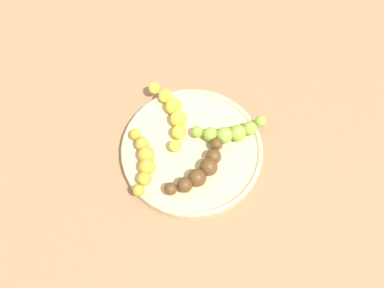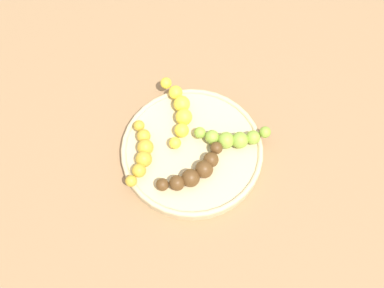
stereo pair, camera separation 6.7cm
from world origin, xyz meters
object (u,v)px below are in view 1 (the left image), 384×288
(banana_yellow, at_px, (173,113))
(banana_green, at_px, (231,132))
(banana_overripe, at_px, (200,171))
(banana_spotted, at_px, (144,161))
(fruit_bowl, at_px, (192,150))

(banana_yellow, bearing_deg, banana_green, -38.99)
(banana_overripe, xyz_separation_m, banana_spotted, (0.07, -0.07, -0.00))
(banana_overripe, xyz_separation_m, banana_green, (-0.09, -0.03, -0.00))
(fruit_bowl, height_order, banana_spotted, banana_spotted)
(banana_overripe, xyz_separation_m, banana_yellow, (-0.02, -0.13, -0.00))
(banana_overripe, relative_size, banana_green, 1.05)
(banana_green, bearing_deg, banana_overripe, -46.66)
(banana_overripe, height_order, banana_spotted, banana_overripe)
(fruit_bowl, height_order, banana_green, banana_green)
(banana_overripe, distance_m, banana_spotted, 0.10)
(banana_overripe, bearing_deg, fruit_bowl, 148.13)
(fruit_bowl, relative_size, banana_overripe, 1.89)
(banana_spotted, bearing_deg, fruit_bowl, 14.29)
(banana_overripe, bearing_deg, banana_spotted, -148.22)
(banana_overripe, distance_m, banana_yellow, 0.13)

